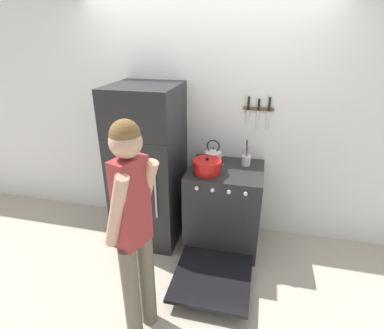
# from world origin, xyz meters

# --- Properties ---
(ground_plane) EXTENTS (14.00, 14.00, 0.00)m
(ground_plane) POSITION_xyz_m (0.00, 0.00, 0.00)
(ground_plane) COLOR #B2A893
(wall_back) EXTENTS (10.00, 0.06, 2.55)m
(wall_back) POSITION_xyz_m (0.00, 0.03, 1.27)
(wall_back) COLOR silver
(wall_back) RESTS_ON ground_plane
(refrigerator) EXTENTS (0.68, 0.75, 1.71)m
(refrigerator) POSITION_xyz_m (-0.53, -0.36, 0.86)
(refrigerator) COLOR black
(refrigerator) RESTS_ON ground_plane
(stove_range) EXTENTS (0.76, 1.39, 0.90)m
(stove_range) POSITION_xyz_m (0.30, -0.37, 0.45)
(stove_range) COLOR #232326
(stove_range) RESTS_ON ground_plane
(dutch_oven_pot) EXTENTS (0.32, 0.28, 0.16)m
(dutch_oven_pot) POSITION_xyz_m (0.13, -0.47, 0.97)
(dutch_oven_pot) COLOR red
(dutch_oven_pot) RESTS_ON stove_range
(tea_kettle) EXTENTS (0.23, 0.18, 0.25)m
(tea_kettle) POSITION_xyz_m (0.14, -0.20, 0.98)
(tea_kettle) COLOR silver
(tea_kettle) RESTS_ON stove_range
(utensil_jar) EXTENTS (0.09, 0.09, 0.28)m
(utensil_jar) POSITION_xyz_m (0.49, -0.19, 0.96)
(utensil_jar) COLOR silver
(utensil_jar) RESTS_ON stove_range
(person) EXTENTS (0.36, 0.41, 1.71)m
(person) POSITION_xyz_m (-0.17, -1.56, 0.98)
(person) COLOR #6B6051
(person) RESTS_ON ground_plane
(wall_knife_strip) EXTENTS (0.31, 0.03, 0.36)m
(wall_knife_strip) POSITION_xyz_m (0.57, -0.02, 1.47)
(wall_knife_strip) COLOR brown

